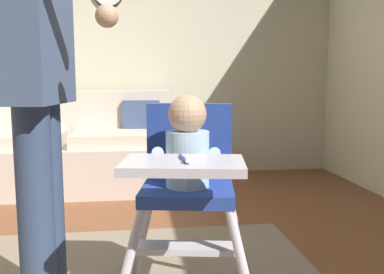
{
  "coord_description": "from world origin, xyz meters",
  "views": [
    {
      "loc": [
        0.18,
        -1.93,
        0.96
      ],
      "look_at": [
        0.4,
        -0.32,
        0.74
      ],
      "focal_mm": 40.04,
      "sensor_mm": 36.0,
      "label": 1
    }
  ],
  "objects": [
    {
      "name": "couch",
      "position": [
        -0.39,
        1.92,
        0.33
      ],
      "size": [
        1.89,
        0.86,
        0.86
      ],
      "rotation": [
        0.0,
        0.0,
        -1.57
      ],
      "color": "beige",
      "rests_on": "ground"
    },
    {
      "name": "wall_far",
      "position": [
        0.0,
        2.44,
        1.33
      ],
      "size": [
        5.19,
        0.06,
        2.66
      ],
      "primitive_type": "cube",
      "color": "beige",
      "rests_on": "ground"
    },
    {
      "name": "high_chair",
      "position": [
        0.38,
        -0.27,
        0.61
      ],
      "size": [
        0.7,
        0.8,
        0.91
      ],
      "rotation": [
        0.0,
        0.0,
        -1.74
      ],
      "color": "silver",
      "rests_on": "ground"
    },
    {
      "name": "adult_standing",
      "position": [
        -0.2,
        -0.18,
        0.94
      ],
      "size": [
        0.51,
        0.55,
        1.66
      ],
      "rotation": [
        0.0,
        0.0,
        -0.15
      ],
      "color": "#324262",
      "rests_on": "ground"
    }
  ]
}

